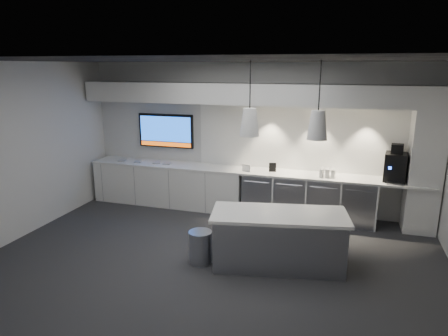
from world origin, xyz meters
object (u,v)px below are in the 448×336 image
(bin, at_px, (200,247))
(wall_tv, at_px, (166,131))
(coffee_machine, at_px, (395,166))
(island, at_px, (278,239))

(bin, bearing_deg, wall_tv, 123.97)
(wall_tv, relative_size, coffee_machine, 1.85)
(wall_tv, distance_m, bin, 3.38)
(bin, distance_m, coffee_machine, 3.82)
(wall_tv, relative_size, island, 0.60)
(island, bearing_deg, coffee_machine, 39.32)
(wall_tv, height_order, coffee_machine, wall_tv)
(wall_tv, height_order, island, wall_tv)
(bin, bearing_deg, coffee_machine, 39.00)
(wall_tv, height_order, bin, wall_tv)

